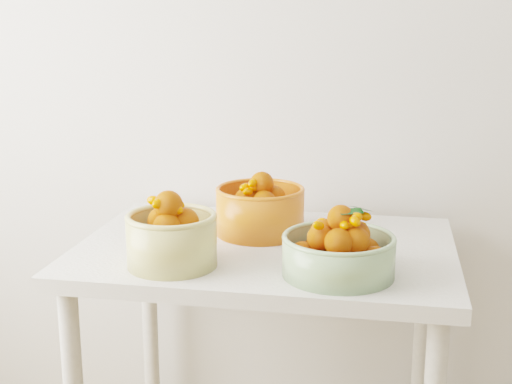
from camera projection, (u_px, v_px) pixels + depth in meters
table at (266, 278)px, 1.94m from camera, size 1.00×0.70×0.75m
bowl_cream at (172, 237)px, 1.74m from camera, size 0.24×0.24×0.19m
bowl_green at (339, 251)px, 1.67m from camera, size 0.29×0.29×0.17m
bowl_orange at (260, 209)px, 2.00m from camera, size 0.33×0.33×0.18m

